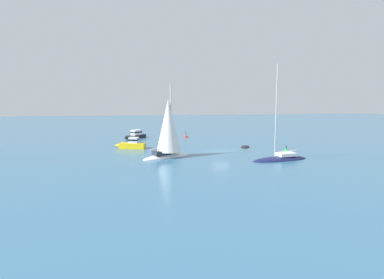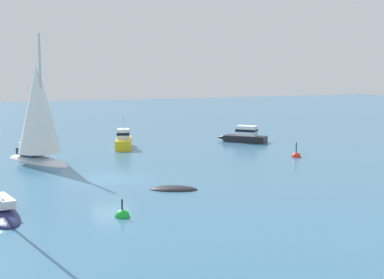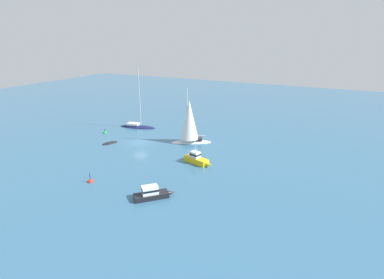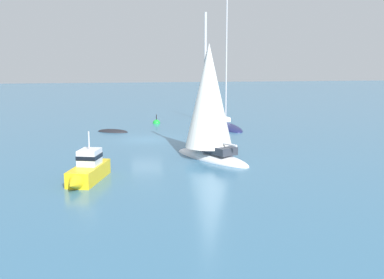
{
  "view_description": "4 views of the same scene",
  "coord_description": "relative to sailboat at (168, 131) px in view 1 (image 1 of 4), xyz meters",
  "views": [
    {
      "loc": [
        49.14,
        -10.46,
        8.76
      ],
      "look_at": [
        -2.93,
        -3.97,
        1.39
      ],
      "focal_mm": 31.86,
      "sensor_mm": 36.0,
      "label": 1
    },
    {
      "loc": [
        7.72,
        37.08,
        7.67
      ],
      "look_at": [
        -8.6,
        -8.0,
        1.22
      ],
      "focal_mm": 53.85,
      "sensor_mm": 36.0,
      "label": 2
    },
    {
      "loc": [
        -42.96,
        -32.21,
        18.4
      ],
      "look_at": [
        2.71,
        -9.12,
        1.13
      ],
      "focal_mm": 29.01,
      "sensor_mm": 36.0,
      "label": 3
    },
    {
      "loc": [
        -1.97,
        -41.62,
        7.22
      ],
      "look_at": [
        2.55,
        -9.09,
        1.51
      ],
      "focal_mm": 47.31,
      "sensor_mm": 36.0,
      "label": 4
    }
  ],
  "objects": [
    {
      "name": "motor_cruiser",
      "position": [
        -7.88,
        -5.32,
        -2.93
      ],
      "size": [
        2.39,
        5.06,
        2.8
      ],
      "rotation": [
        0.0,
        0.0,
        4.44
      ],
      "color": "yellow",
      "rests_on": "ground"
    },
    {
      "name": "sailboat",
      "position": [
        0.0,
        0.0,
        0.0
      ],
      "size": [
        5.19,
        7.18,
        10.31
      ],
      "rotation": [
        0.0,
        0.0,
        2.09
      ],
      "color": "white",
      "rests_on": "ground"
    },
    {
      "name": "ground_plane",
      "position": [
        -3.89,
        8.06,
        -3.58
      ],
      "size": [
        160.0,
        160.0,
        0.0
      ],
      "primitive_type": "plane",
      "color": "teal"
    },
    {
      "name": "sloop",
      "position": [
        3.74,
        14.28,
        -3.45
      ],
      "size": [
        3.86,
        8.18,
        12.7
      ],
      "rotation": [
        0.0,
        0.0,
        4.93
      ],
      "color": "#191E4C",
      "rests_on": "ground"
    },
    {
      "name": "launch",
      "position": [
        -19.79,
        -5.14,
        -2.95
      ],
      "size": [
        4.37,
        4.22,
        1.58
      ],
      "rotation": [
        0.0,
        0.0,
        5.52
      ],
      "color": "black",
      "rests_on": "ground"
    },
    {
      "name": "channel_buoy",
      "position": [
        -2.41,
        17.65,
        -3.57
      ],
      "size": [
        0.77,
        0.77,
        1.28
      ],
      "color": "green",
      "rests_on": "ground"
    },
    {
      "name": "mooring_buoy",
      "position": [
        -19.9,
        4.52,
        -3.57
      ],
      "size": [
        0.78,
        0.78,
        1.61
      ],
      "color": "red",
      "rests_on": "ground"
    },
    {
      "name": "tender",
      "position": [
        -6.76,
        12.62,
        -3.58
      ],
      "size": [
        3.21,
        2.41,
        0.49
      ],
      "rotation": [
        0.0,
        0.0,
        5.87
      ],
      "color": "black",
      "rests_on": "ground"
    }
  ]
}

